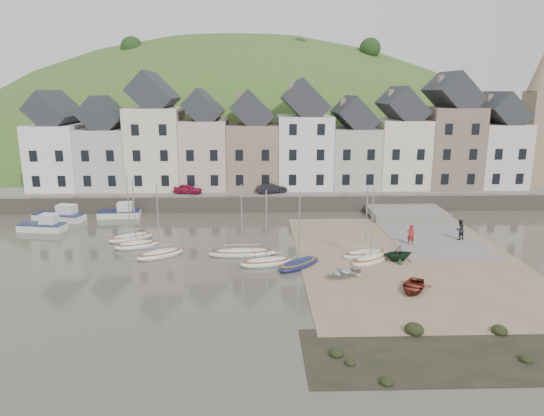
{
  "coord_description": "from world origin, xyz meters",
  "views": [
    {
      "loc": [
        -1.34,
        -38.06,
        13.56
      ],
      "look_at": [
        0.0,
        6.0,
        3.0
      ],
      "focal_mm": 32.49,
      "sensor_mm": 36.0,
      "label": 1
    }
  ],
  "objects_px": {
    "rowboat_red": "(413,286)",
    "person_red": "(411,234)",
    "car_left": "(188,189)",
    "rowboat_green": "(398,253)",
    "sailboat_0": "(131,237)",
    "rowboat_white": "(342,272)",
    "person_dark": "(460,230)",
    "car_right": "(272,188)"
  },
  "relations": [
    {
      "from": "rowboat_green",
      "to": "car_right",
      "type": "distance_m",
      "value": 22.21
    },
    {
      "from": "sailboat_0",
      "to": "car_left",
      "type": "distance_m",
      "value": 13.95
    },
    {
      "from": "person_red",
      "to": "rowboat_white",
      "type": "bearing_deg",
      "value": 48.04
    },
    {
      "from": "rowboat_white",
      "to": "person_dark",
      "type": "height_order",
      "value": "person_dark"
    },
    {
      "from": "rowboat_red",
      "to": "car_right",
      "type": "height_order",
      "value": "car_right"
    },
    {
      "from": "sailboat_0",
      "to": "car_right",
      "type": "distance_m",
      "value": 19.11
    },
    {
      "from": "person_red",
      "to": "car_right",
      "type": "bearing_deg",
      "value": -49.98
    },
    {
      "from": "rowboat_red",
      "to": "car_left",
      "type": "height_order",
      "value": "car_left"
    },
    {
      "from": "rowboat_red",
      "to": "person_red",
      "type": "bearing_deg",
      "value": 102.1
    },
    {
      "from": "sailboat_0",
      "to": "car_right",
      "type": "xyz_separation_m",
      "value": [
        13.54,
        13.35,
        1.92
      ]
    },
    {
      "from": "sailboat_0",
      "to": "rowboat_green",
      "type": "height_order",
      "value": "sailboat_0"
    },
    {
      "from": "rowboat_green",
      "to": "person_dark",
      "type": "distance_m",
      "value": 9.12
    },
    {
      "from": "sailboat_0",
      "to": "person_red",
      "type": "xyz_separation_m",
      "value": [
        25.5,
        -2.48,
        0.78
      ]
    },
    {
      "from": "person_dark",
      "to": "rowboat_white",
      "type": "bearing_deg",
      "value": 11.44
    },
    {
      "from": "person_red",
      "to": "rowboat_green",
      "type": "bearing_deg",
      "value": 63.67
    },
    {
      "from": "person_dark",
      "to": "car_right",
      "type": "relative_size",
      "value": 0.53
    },
    {
      "from": "sailboat_0",
      "to": "rowboat_green",
      "type": "distance_m",
      "value": 24.11
    },
    {
      "from": "sailboat_0",
      "to": "person_red",
      "type": "distance_m",
      "value": 25.63
    },
    {
      "from": "rowboat_white",
      "to": "rowboat_red",
      "type": "xyz_separation_m",
      "value": [
        4.41,
        -2.9,
        0.02
      ]
    },
    {
      "from": "car_right",
      "to": "sailboat_0",
      "type": "bearing_deg",
      "value": 116.66
    },
    {
      "from": "rowboat_white",
      "to": "rowboat_green",
      "type": "relative_size",
      "value": 1.2
    },
    {
      "from": "car_right",
      "to": "car_left",
      "type": "bearing_deg",
      "value": 72.05
    },
    {
      "from": "rowboat_red",
      "to": "car_right",
      "type": "distance_m",
      "value": 27.68
    },
    {
      "from": "rowboat_green",
      "to": "rowboat_red",
      "type": "xyz_separation_m",
      "value": [
        -0.65,
        -6.17,
        -0.32
      ]
    },
    {
      "from": "car_left",
      "to": "sailboat_0",
      "type": "bearing_deg",
      "value": 174.67
    },
    {
      "from": "rowboat_green",
      "to": "car_right",
      "type": "xyz_separation_m",
      "value": [
        -9.65,
        19.95,
        1.48
      ]
    },
    {
      "from": "person_red",
      "to": "person_dark",
      "type": "height_order",
      "value": "person_dark"
    },
    {
      "from": "rowboat_white",
      "to": "rowboat_green",
      "type": "bearing_deg",
      "value": 93.02
    },
    {
      "from": "rowboat_red",
      "to": "sailboat_0",
      "type": "bearing_deg",
      "value": 178.62
    },
    {
      "from": "rowboat_red",
      "to": "person_dark",
      "type": "bearing_deg",
      "value": 83.82
    },
    {
      "from": "rowboat_white",
      "to": "person_red",
      "type": "height_order",
      "value": "person_red"
    },
    {
      "from": "rowboat_white",
      "to": "car_right",
      "type": "xyz_separation_m",
      "value": [
        -4.59,
        23.22,
        1.82
      ]
    },
    {
      "from": "sailboat_0",
      "to": "rowboat_red",
      "type": "xyz_separation_m",
      "value": [
        22.54,
        -12.76,
        0.11
      ]
    },
    {
      "from": "sailboat_0",
      "to": "person_dark",
      "type": "bearing_deg",
      "value": -2.12
    },
    {
      "from": "rowboat_green",
      "to": "car_right",
      "type": "height_order",
      "value": "car_right"
    },
    {
      "from": "rowboat_white",
      "to": "person_dark",
      "type": "distance_m",
      "value": 15.14
    },
    {
      "from": "rowboat_green",
      "to": "rowboat_red",
      "type": "bearing_deg",
      "value": -15.69
    },
    {
      "from": "car_left",
      "to": "rowboat_green",
      "type": "bearing_deg",
      "value": -125.85
    },
    {
      "from": "person_red",
      "to": "person_dark",
      "type": "xyz_separation_m",
      "value": [
        4.98,
        1.35,
        0.02
      ]
    },
    {
      "from": "person_red",
      "to": "car_right",
      "type": "relative_size",
      "value": 0.52
    },
    {
      "from": "person_red",
      "to": "car_left",
      "type": "xyz_separation_m",
      "value": [
        -21.93,
        15.83,
        1.12
      ]
    },
    {
      "from": "rowboat_red",
      "to": "car_left",
      "type": "distance_m",
      "value": 32.33
    }
  ]
}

